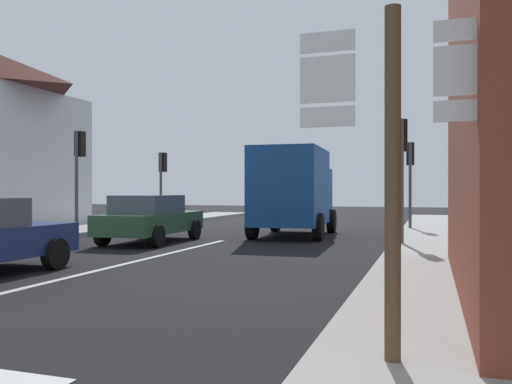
{
  "coord_description": "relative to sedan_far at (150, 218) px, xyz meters",
  "views": [
    {
      "loc": [
        6.34,
        -3.63,
        1.61
      ],
      "look_at": [
        1.24,
        11.67,
        1.57
      ],
      "focal_mm": 36.87,
      "sensor_mm": 36.0,
      "label": 1
    }
  ],
  "objects": [
    {
      "name": "sidewalk_right",
      "position": [
        8.48,
        -2.76,
        -0.69
      ],
      "size": [
        2.62,
        44.0,
        0.14
      ],
      "primitive_type": "cube",
      "color": "#9E9B96",
      "rests_on": "ground"
    },
    {
      "name": "ground_plane",
      "position": [
        1.9,
        -0.76,
        -0.76
      ],
      "size": [
        80.0,
        80.0,
        0.0
      ],
      "primitive_type": "plane",
      "color": "black"
    },
    {
      "name": "traffic_light_near_right",
      "position": [
        7.47,
        0.97,
        1.92
      ],
      "size": [
        0.3,
        0.49,
        3.63
      ],
      "color": "#47474C",
      "rests_on": "ground"
    },
    {
      "name": "traffic_light_far_right",
      "position": [
        7.47,
        7.38,
        1.86
      ],
      "size": [
        0.3,
        0.49,
        3.53
      ],
      "color": "#47474C",
      "rests_on": "ground"
    },
    {
      "name": "sedan_far",
      "position": [
        0.0,
        0.0,
        0.0
      ],
      "size": [
        2.1,
        4.26,
        1.47
      ],
      "color": "#2D5133",
      "rests_on": "ground"
    },
    {
      "name": "traffic_light_near_left",
      "position": [
        -3.66,
        1.36,
        2.0
      ],
      "size": [
        0.3,
        0.49,
        3.73
      ],
      "color": "#47474C",
      "rests_on": "ground"
    },
    {
      "name": "delivery_truck",
      "position": [
        3.65,
        3.6,
        0.89
      ],
      "size": [
        2.71,
        5.11,
        3.05
      ],
      "color": "#19478C",
      "rests_on": "ground"
    },
    {
      "name": "traffic_light_far_left",
      "position": [
        -3.66,
        7.49,
        1.75
      ],
      "size": [
        0.3,
        0.49,
        3.39
      ],
      "color": "#47474C",
      "rests_on": "ground"
    },
    {
      "name": "route_sign_post",
      "position": [
        7.94,
        -9.71,
        1.15
      ],
      "size": [
        1.66,
        0.14,
        3.2
      ],
      "color": "brown",
      "rests_on": "ground"
    },
    {
      "name": "lane_centre_stripe",
      "position": [
        1.9,
        -4.76,
        -0.75
      ],
      "size": [
        0.16,
        12.0,
        0.01
      ],
      "primitive_type": "cube",
      "color": "silver",
      "rests_on": "ground"
    }
  ]
}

